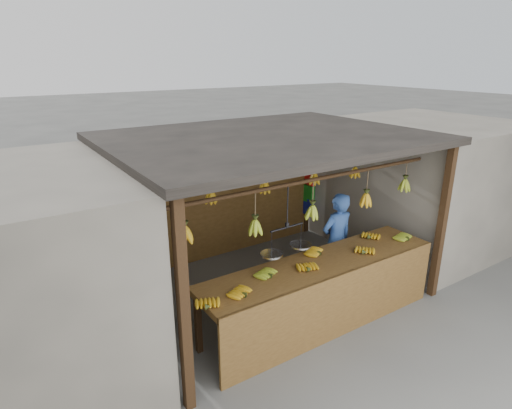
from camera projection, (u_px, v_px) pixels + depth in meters
ground at (267, 289)px, 6.63m from camera, size 80.00×80.00×0.00m
stall at (255, 161)px, 6.24m from camera, size 4.30×3.30×2.40m
neighbor_right at (423, 182)px, 8.12m from camera, size 3.00×3.00×2.30m
counter at (327, 280)px, 5.47m from camera, size 3.57×0.78×0.96m
hanging_bananas at (268, 189)px, 6.09m from camera, size 3.62×2.19×0.38m
balance_scale at (287, 246)px, 5.23m from camera, size 0.72×0.28×0.85m
vendor at (336, 241)px, 6.50m from camera, size 0.56×0.38×1.51m
bag_bundles at (309, 185)px, 8.37m from camera, size 0.08×0.26×1.22m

